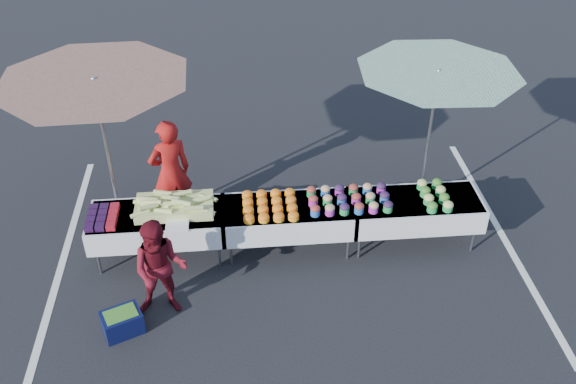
{
  "coord_description": "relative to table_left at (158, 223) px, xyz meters",
  "views": [
    {
      "loc": [
        -0.64,
        -7.03,
        6.09
      ],
      "look_at": [
        0.0,
        0.0,
        1.0
      ],
      "focal_mm": 40.0,
      "sensor_mm": 36.0,
      "label": 1
    }
  ],
  "objects": [
    {
      "name": "vendor",
      "position": [
        0.15,
        0.84,
        0.27
      ],
      "size": [
        0.73,
        0.62,
        1.71
      ],
      "primitive_type": "imported",
      "rotation": [
        0.0,
        0.0,
        3.55
      ],
      "color": "#B31714",
      "rests_on": "ground"
    },
    {
      "name": "umbrella_right",
      "position": [
        3.94,
        0.8,
        1.55
      ],
      "size": [
        2.94,
        2.94,
        2.36
      ],
      "rotation": [
        0.0,
        0.0,
        0.34
      ],
      "color": "black",
      "rests_on": "ground"
    },
    {
      "name": "carrot_bowls",
      "position": [
        1.55,
        -0.01,
        0.22
      ],
      "size": [
        0.75,
        0.69,
        0.11
      ],
      "color": "orange",
      "rests_on": "table_center"
    },
    {
      "name": "storage_bin",
      "position": [
        -0.38,
        -1.39,
        -0.42
      ],
      "size": [
        0.57,
        0.5,
        0.31
      ],
      "rotation": [
        0.0,
        0.0,
        0.4
      ],
      "color": "#0B1039",
      "rests_on": "ground"
    },
    {
      "name": "table_left",
      "position": [
        0.0,
        0.0,
        0.0
      ],
      "size": [
        1.86,
        0.81,
        0.75
      ],
      "color": "white",
      "rests_on": "ground"
    },
    {
      "name": "bean_baskets",
      "position": [
        3.86,
        -0.01,
        0.24
      ],
      "size": [
        0.36,
        0.68,
        0.15
      ],
      "color": "green",
      "rests_on": "table_right"
    },
    {
      "name": "berry_punnets",
      "position": [
        -0.71,
        -0.06,
        0.21
      ],
      "size": [
        0.4,
        0.54,
        0.08
      ],
      "color": "black",
      "rests_on": "table_left"
    },
    {
      "name": "customer",
      "position": [
        0.12,
        -1.07,
        0.12
      ],
      "size": [
        0.7,
        0.56,
        1.41
      ],
      "primitive_type": "imported",
      "rotation": [
        0.0,
        0.0,
        -0.04
      ],
      "color": "maroon",
      "rests_on": "ground"
    },
    {
      "name": "corn_pile",
      "position": [
        0.25,
        0.04,
        0.26
      ],
      "size": [
        1.16,
        0.57,
        0.26
      ],
      "color": "#C5D66E",
      "rests_on": "table_left"
    },
    {
      "name": "plastic_bags",
      "position": [
        0.3,
        -0.3,
        0.19
      ],
      "size": [
        0.3,
        0.25,
        0.05
      ],
      "primitive_type": "cube",
      "color": "white",
      "rests_on": "table_left"
    },
    {
      "name": "potato_cups",
      "position": [
        2.65,
        0.0,
        0.25
      ],
      "size": [
        1.14,
        0.58,
        0.16
      ],
      "color": "#2660B5",
      "rests_on": "table_right"
    },
    {
      "name": "table_center",
      "position": [
        1.8,
        0.0,
        0.0
      ],
      "size": [
        1.86,
        0.81,
        0.75
      ],
      "color": "white",
      "rests_on": "ground"
    },
    {
      "name": "ground",
      "position": [
        1.8,
        0.0,
        -0.58
      ],
      "size": [
        80.0,
        80.0,
        0.0
      ],
      "primitive_type": "plane",
      "color": "black"
    },
    {
      "name": "stripe_left",
      "position": [
        -1.4,
        0.0,
        -0.58
      ],
      "size": [
        0.1,
        5.0,
        0.0
      ],
      "primitive_type": "cube",
      "color": "silver",
      "rests_on": "ground"
    },
    {
      "name": "umbrella_left",
      "position": [
        -0.62,
        0.53,
        1.74
      ],
      "size": [
        3.31,
        3.31,
        2.56
      ],
      "rotation": [
        0.0,
        0.0,
        0.42
      ],
      "color": "black",
      "rests_on": "ground"
    },
    {
      "name": "table_right",
      "position": [
        3.6,
        0.0,
        0.0
      ],
      "size": [
        1.86,
        0.81,
        0.75
      ],
      "color": "white",
      "rests_on": "ground"
    },
    {
      "name": "stripe_right",
      "position": [
        5.0,
        0.0,
        -0.58
      ],
      "size": [
        0.1,
        5.0,
        0.0
      ],
      "primitive_type": "cube",
      "color": "silver",
      "rests_on": "ground"
    }
  ]
}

